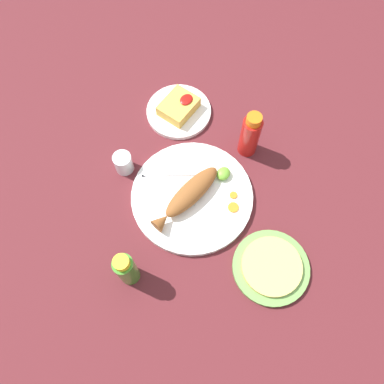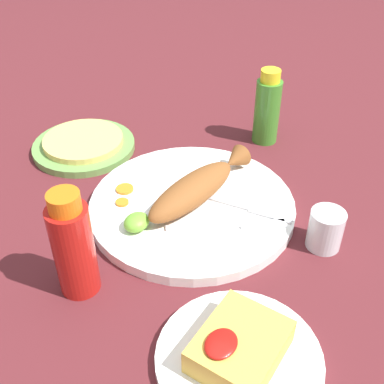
{
  "view_description": "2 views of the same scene",
  "coord_description": "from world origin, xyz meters",
  "views": [
    {
      "loc": [
        -0.33,
        -0.24,
        0.96
      ],
      "look_at": [
        0.0,
        0.0,
        0.04
      ],
      "focal_mm": 35.0,
      "sensor_mm": 36.0,
      "label": 1
    },
    {
      "loc": [
        0.52,
        0.34,
        0.51
      ],
      "look_at": [
        0.0,
        0.0,
        0.04
      ],
      "focal_mm": 45.0,
      "sensor_mm": 36.0,
      "label": 2
    }
  ],
  "objects": [
    {
      "name": "main_plate",
      "position": [
        0.0,
        0.0,
        0.01
      ],
      "size": [
        0.34,
        0.34,
        0.02
      ],
      "primitive_type": "cylinder",
      "color": "white",
      "rests_on": "ground_plane"
    },
    {
      "name": "side_plate_fries",
      "position": [
        0.21,
        0.2,
        0.01
      ],
      "size": [
        0.2,
        0.2,
        0.01
      ],
      "primitive_type": "cylinder",
      "color": "white",
      "rests_on": "ground_plane"
    },
    {
      "name": "tortilla_stack",
      "position": [
        -0.04,
        -0.28,
        0.02
      ],
      "size": [
        0.15,
        0.15,
        0.01
      ],
      "primitive_type": "cylinder",
      "color": "#E0C666",
      "rests_on": "tortilla_plate"
    },
    {
      "name": "fries_pile",
      "position": [
        0.21,
        0.2,
        0.03
      ],
      "size": [
        0.11,
        0.09,
        0.04
      ],
      "color": "gold",
      "rests_on": "side_plate_fries"
    },
    {
      "name": "carrot_slice_near",
      "position": [
        0.04,
        -0.11,
        0.02
      ],
      "size": [
        0.03,
        0.03,
        0.0
      ],
      "primitive_type": "cylinder",
      "color": "orange",
      "rests_on": "main_plate"
    },
    {
      "name": "salt_cup",
      "position": [
        -0.04,
        0.21,
        0.03
      ],
      "size": [
        0.05,
        0.05,
        0.06
      ],
      "color": "silver",
      "rests_on": "ground_plane"
    },
    {
      "name": "tortilla_plate",
      "position": [
        -0.04,
        -0.28,
        0.01
      ],
      "size": [
        0.2,
        0.2,
        0.01
      ],
      "primitive_type": "cylinder",
      "color": "#6B9E4C",
      "rests_on": "ground_plane"
    },
    {
      "name": "hot_sauce_bottle_green",
      "position": [
        -0.27,
        -0.0,
        0.07
      ],
      "size": [
        0.05,
        0.05,
        0.15
      ],
      "color": "#3D8428",
      "rests_on": "ground_plane"
    },
    {
      "name": "fork_far",
      "position": [
        0.02,
        0.09,
        0.02
      ],
      "size": [
        0.12,
        0.16,
        0.0
      ],
      "rotation": [
        0.0,
        0.0,
        8.49
      ],
      "color": "silver",
      "rests_on": "main_plate"
    },
    {
      "name": "hot_sauce_bottle_red",
      "position": [
        0.22,
        -0.04,
        0.08
      ],
      "size": [
        0.05,
        0.05,
        0.16
      ],
      "color": "#B21914",
      "rests_on": "ground_plane"
    },
    {
      "name": "lime_wedge_main",
      "position": [
        0.1,
        -0.04,
        0.03
      ],
      "size": [
        0.04,
        0.04,
        0.02
      ],
      "primitive_type": "ellipsoid",
      "color": "#6BB233",
      "rests_on": "main_plate"
    },
    {
      "name": "carrot_slice_mid",
      "position": [
        0.07,
        -0.09,
        0.02
      ],
      "size": [
        0.02,
        0.02,
        0.0
      ],
      "primitive_type": "cylinder",
      "color": "orange",
      "rests_on": "main_plate"
    },
    {
      "name": "fried_fish",
      "position": [
        -0.01,
        0.0,
        0.04
      ],
      "size": [
        0.24,
        0.08,
        0.05
      ],
      "rotation": [
        0.0,
        0.0,
        -0.12
      ],
      "color": "brown",
      "rests_on": "main_plate"
    },
    {
      "name": "ground_plane",
      "position": [
        0.0,
        0.0,
        0.0
      ],
      "size": [
        4.0,
        4.0,
        0.0
      ],
      "primitive_type": "plane",
      "color": "#561E23"
    },
    {
      "name": "fork_near",
      "position": [
        -0.03,
        0.08,
        0.02
      ],
      "size": [
        0.04,
        0.19,
        0.0
      ],
      "rotation": [
        0.0,
        0.0,
        8.0
      ],
      "color": "silver",
      "rests_on": "main_plate"
    }
  ]
}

